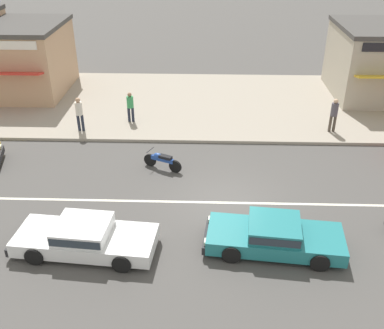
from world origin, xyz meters
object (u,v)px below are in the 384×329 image
object	(u,v)px
pedestrian_mid_kerb	(334,113)
pedestrian_by_shop	(79,112)
sedan_white_3	(84,237)
sedan_teal_4	(274,235)
shopfront_far_kios	(16,58)
motorcycle_0	(162,160)
pedestrian_near_clock	(130,105)

from	to	relation	value
pedestrian_mid_kerb	pedestrian_by_shop	distance (m)	12.37
sedan_white_3	pedestrian_by_shop	xyz separation A→B (m)	(-2.32, 8.78, 0.62)
sedan_white_3	pedestrian_by_shop	world-z (taller)	pedestrian_by_shop
sedan_white_3	pedestrian_mid_kerb	xyz separation A→B (m)	(10.05, 9.08, 0.61)
sedan_teal_4	sedan_white_3	bearing A→B (deg)	-177.37
pedestrian_by_shop	shopfront_far_kios	bearing A→B (deg)	131.95
pedestrian_mid_kerb	shopfront_far_kios	size ratio (longest dim) A/B	0.27
motorcycle_0	pedestrian_near_clock	bearing A→B (deg)	113.66
sedan_white_3	pedestrian_mid_kerb	size ratio (longest dim) A/B	2.77
sedan_white_3	pedestrian_by_shop	bearing A→B (deg)	104.81
pedestrian_mid_kerb	pedestrian_near_clock	bearing A→B (deg)	174.91
sedan_teal_4	pedestrian_by_shop	size ratio (longest dim) A/B	2.68
sedan_teal_4	pedestrian_mid_kerb	distance (m)	9.67
pedestrian_near_clock	shopfront_far_kios	distance (m)	8.63
pedestrian_mid_kerb	motorcycle_0	bearing A→B (deg)	-155.17
motorcycle_0	pedestrian_mid_kerb	size ratio (longest dim) A/B	0.98
sedan_white_3	sedan_teal_4	bearing A→B (deg)	2.63
sedan_teal_4	pedestrian_near_clock	world-z (taller)	pedestrian_near_clock
sedan_white_3	pedestrian_by_shop	distance (m)	9.11
pedestrian_near_clock	sedan_teal_4	bearing A→B (deg)	-57.78
pedestrian_near_clock	pedestrian_by_shop	bearing A→B (deg)	-152.56
pedestrian_mid_kerb	shopfront_far_kios	xyz separation A→B (m)	(-17.41, 5.31, 1.00)
sedan_white_3	pedestrian_near_clock	size ratio (longest dim) A/B	3.02
sedan_teal_4	shopfront_far_kios	xyz separation A→B (m)	(-13.46, 14.11, 1.62)
pedestrian_by_shop	shopfront_far_kios	size ratio (longest dim) A/B	0.27
sedan_teal_4	pedestrian_mid_kerb	bearing A→B (deg)	65.83
motorcycle_0	shopfront_far_kios	distance (m)	13.12
motorcycle_0	shopfront_far_kios	world-z (taller)	shopfront_far_kios
pedestrian_by_shop	shopfront_far_kios	world-z (taller)	shopfront_far_kios
pedestrian_mid_kerb	sedan_white_3	bearing A→B (deg)	-137.88
motorcycle_0	pedestrian_by_shop	xyz separation A→B (m)	(-4.33, 3.42, 0.74)
sedan_white_3	motorcycle_0	distance (m)	5.73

